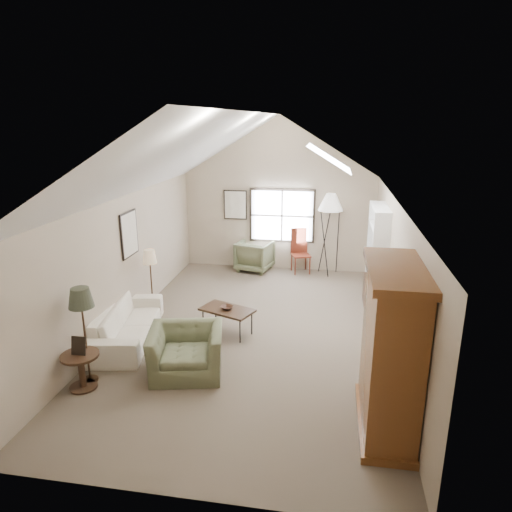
% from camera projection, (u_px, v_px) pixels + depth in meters
% --- Properties ---
extents(room_shell, '(5.01, 8.01, 4.00)m').
position_uv_depth(room_shell, '(252.00, 161.00, 7.71)').
color(room_shell, '#695C4B').
rests_on(room_shell, ground).
extents(window, '(1.72, 0.08, 1.42)m').
position_uv_depth(window, '(282.00, 216.00, 11.95)').
color(window, black).
rests_on(window, room_shell).
extents(skylight, '(0.80, 1.20, 0.52)m').
position_uv_depth(skylight, '(330.00, 157.00, 8.36)').
color(skylight, white).
rests_on(skylight, room_shell).
extents(wall_art, '(1.97, 3.71, 0.88)m').
position_uv_depth(wall_art, '(185.00, 219.00, 10.27)').
color(wall_art, black).
rests_on(wall_art, room_shell).
extents(armoire, '(0.60, 1.50, 2.20)m').
position_uv_depth(armoire, '(391.00, 351.00, 5.71)').
color(armoire, brown).
rests_on(armoire, ground).
extents(tv_alcove, '(0.32, 1.30, 2.10)m').
position_uv_depth(tv_alcove, '(377.00, 256.00, 9.45)').
color(tv_alcove, white).
rests_on(tv_alcove, ground).
extents(media_console, '(0.34, 1.18, 0.60)m').
position_uv_depth(media_console, '(373.00, 295.00, 9.70)').
color(media_console, '#382316').
rests_on(media_console, ground).
extents(tv_panel, '(0.05, 0.90, 0.55)m').
position_uv_depth(tv_panel, '(375.00, 267.00, 9.52)').
color(tv_panel, black).
rests_on(tv_panel, media_console).
extents(sofa, '(1.25, 2.35, 0.65)m').
position_uv_depth(sofa, '(128.00, 323.00, 8.29)').
color(sofa, white).
rests_on(sofa, ground).
extents(armchair_near, '(1.33, 1.22, 0.74)m').
position_uv_depth(armchair_near, '(186.00, 351.00, 7.19)').
color(armchair_near, '#5B6043').
rests_on(armchair_near, ground).
extents(armchair_far, '(1.04, 1.06, 0.80)m').
position_uv_depth(armchair_far, '(255.00, 256.00, 12.11)').
color(armchair_far, '#616849').
rests_on(armchair_far, ground).
extents(coffee_table, '(1.10, 0.86, 0.50)m').
position_uv_depth(coffee_table, '(227.00, 321.00, 8.55)').
color(coffee_table, '#352116').
rests_on(coffee_table, ground).
extents(bowl, '(0.30, 0.30, 0.06)m').
position_uv_depth(bowl, '(227.00, 308.00, 8.47)').
color(bowl, '#3C2418').
rests_on(bowl, coffee_table).
extents(side_table, '(0.65, 0.65, 0.56)m').
position_uv_depth(side_table, '(82.00, 371.00, 6.79)').
color(side_table, '#3B2818').
rests_on(side_table, ground).
extents(side_chair, '(0.57, 0.57, 1.15)m').
position_uv_depth(side_chair, '(301.00, 251.00, 11.87)').
color(side_chair, maroon).
rests_on(side_chair, ground).
extents(tripod_lamp, '(0.63, 0.63, 2.15)m').
position_uv_depth(tripod_lamp, '(329.00, 234.00, 11.61)').
color(tripod_lamp, silver).
rests_on(tripod_lamp, ground).
extents(dark_lamp, '(0.43, 0.43, 1.56)m').
position_uv_depth(dark_lamp, '(85.00, 335.00, 6.84)').
color(dark_lamp, '#282B1E').
rests_on(dark_lamp, ground).
extents(tan_lamp, '(0.32, 0.32, 1.40)m').
position_uv_depth(tan_lamp, '(151.00, 281.00, 9.32)').
color(tan_lamp, tan).
rests_on(tan_lamp, ground).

